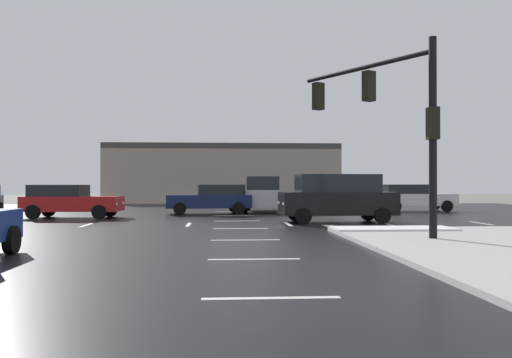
% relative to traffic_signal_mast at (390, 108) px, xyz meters
% --- Properties ---
extents(ground_plane, '(120.00, 120.00, 0.00)m').
position_rel_traffic_signal_mast_xyz_m(ground_plane, '(-4.40, 5.65, -3.94)').
color(ground_plane, slate).
extents(road_asphalt, '(44.00, 44.00, 0.02)m').
position_rel_traffic_signal_mast_xyz_m(road_asphalt, '(-4.40, 5.65, -3.93)').
color(road_asphalt, black).
rests_on(road_asphalt, ground_plane).
extents(snow_strip_curbside, '(4.00, 1.60, 0.06)m').
position_rel_traffic_signal_mast_xyz_m(snow_strip_curbside, '(0.60, 1.65, -3.77)').
color(snow_strip_curbside, white).
rests_on(snow_strip_curbside, sidewalk_corner).
extents(lane_markings, '(36.15, 36.15, 0.01)m').
position_rel_traffic_signal_mast_xyz_m(lane_markings, '(-3.19, 4.27, -3.91)').
color(lane_markings, silver).
rests_on(lane_markings, road_asphalt).
extents(traffic_signal_mast, '(2.95, 4.85, 5.62)m').
position_rel_traffic_signal_mast_xyz_m(traffic_signal_mast, '(0.00, 0.00, 0.00)').
color(traffic_signal_mast, black).
rests_on(traffic_signal_mast, sidewalk_corner).
extents(strip_building_background, '(20.50, 8.00, 5.13)m').
position_rel_traffic_signal_mast_xyz_m(strip_building_background, '(-4.95, 34.23, -1.37)').
color(strip_building_background, gray).
rests_on(strip_building_background, ground_plane).
extents(sedan_red, '(4.64, 2.31, 1.58)m').
position_rel_traffic_signal_mast_xyz_m(sedan_red, '(-12.32, 10.29, -3.08)').
color(sedan_red, '#B21919').
rests_on(sedan_red, road_asphalt).
extents(sedan_white, '(4.56, 2.07, 1.58)m').
position_rel_traffic_signal_mast_xyz_m(sedan_white, '(6.27, 15.53, -3.08)').
color(sedan_white, white).
rests_on(sedan_white, road_asphalt).
extents(sedan_navy, '(4.66, 2.35, 1.58)m').
position_rel_traffic_signal_mast_xyz_m(sedan_navy, '(-5.61, 13.32, -3.08)').
color(sedan_navy, '#141E47').
rests_on(sedan_navy, road_asphalt).
extents(suv_silver, '(2.57, 4.98, 2.03)m').
position_rel_traffic_signal_mast_xyz_m(suv_silver, '(-2.63, 15.21, -2.85)').
color(suv_silver, '#B7BABF').
rests_on(suv_silver, road_asphalt).
extents(suv_black, '(4.89, 2.30, 2.03)m').
position_rel_traffic_signal_mast_xyz_m(suv_black, '(-0.20, 6.61, -2.85)').
color(suv_black, black).
rests_on(suv_black, road_asphalt).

